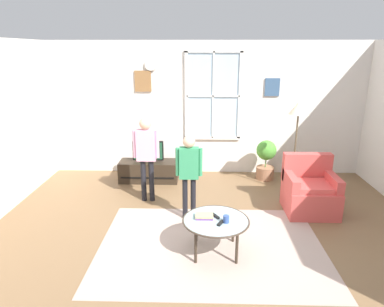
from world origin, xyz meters
The scene contains 15 objects.
ground_plane centered at (0.00, 0.00, -0.01)m, with size 6.82×5.81×0.02m, color brown.
back_wall centered at (0.00, 2.66, 1.32)m, with size 6.22×0.17×2.62m.
area_rug centered at (0.05, -0.22, 0.00)m, with size 2.89×2.11×0.01m, color tan.
tv_stand centered at (-1.10, 2.06, 0.20)m, with size 1.12×0.45×0.40m.
television centered at (-1.10, 2.06, 0.61)m, with size 0.59×0.08×0.40m.
armchair centered at (1.61, 0.84, 0.33)m, with size 0.76×0.74×0.87m.
coffee_table centered at (0.10, -0.35, 0.42)m, with size 0.83×0.83×0.45m.
book_stack centered at (-0.04, -0.30, 0.47)m, with size 0.22×0.15×0.05m.
cup centered at (0.22, -0.41, 0.49)m, with size 0.08×0.08×0.09m, color #334C8C.
remote_near_books centered at (0.09, -0.26, 0.46)m, with size 0.04×0.14×0.02m, color black.
remote_near_cup centered at (0.15, -0.44, 0.46)m, with size 0.04×0.14×0.02m, color black.
person_pink_shirt centered at (-0.98, 1.15, 0.89)m, with size 0.43×0.19×1.42m.
person_green_shirt centered at (-0.26, 0.54, 0.81)m, with size 0.39×0.18×1.29m.
potted_plant_by_window centered at (1.17, 2.23, 0.43)m, with size 0.38×0.38×0.78m.
floor_lamp centered at (1.52, 1.54, 1.37)m, with size 0.32×0.32×1.64m.
Camera 1 is at (-0.09, -4.11, 2.45)m, focal length 31.82 mm.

